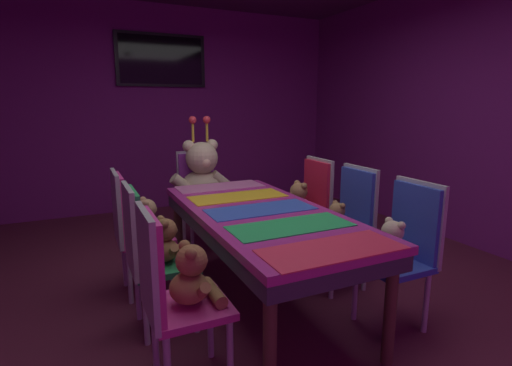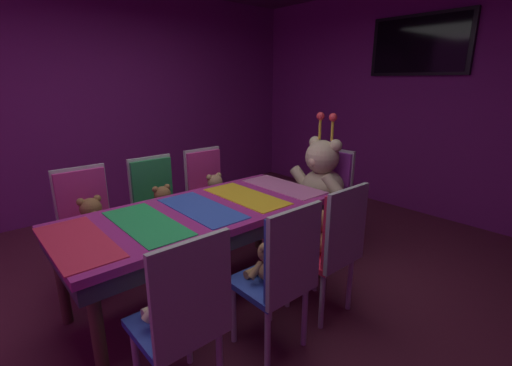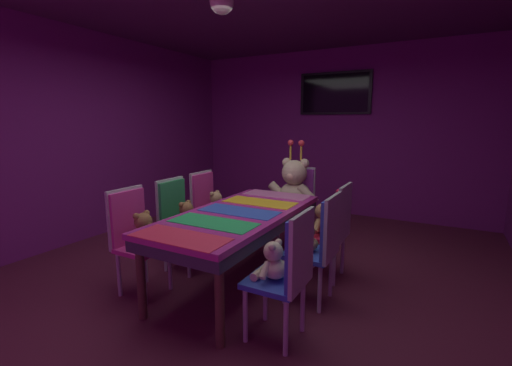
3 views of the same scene
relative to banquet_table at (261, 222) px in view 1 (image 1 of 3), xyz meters
name	(u,v)px [view 1 (image 1 of 3)]	position (x,y,z in m)	size (l,w,h in m)	color
ground_plane	(260,305)	(0.00, 0.00, -0.65)	(7.90, 7.90, 0.00)	#591E33
wall_back	(162,109)	(0.00, 3.20, 0.75)	(5.20, 0.12, 2.80)	#721E72
wall_right	(507,112)	(2.60, 0.00, 0.75)	(0.12, 6.40, 2.80)	#721E72
banquet_table	(261,222)	(0.00, 0.00, 0.00)	(0.90, 2.02, 0.75)	#B22D8C
chair_left_0	(165,284)	(-0.81, -0.58, -0.06)	(0.42, 0.41, 0.98)	#CC338C
teddy_left_0	(193,278)	(-0.66, -0.58, -0.05)	(0.27, 0.35, 0.33)	olive
chair_left_1	(144,245)	(-0.81, 0.03, -0.06)	(0.42, 0.41, 0.98)	#268C4C
teddy_left_1	(167,243)	(-0.67, 0.03, -0.07)	(0.25, 0.32, 0.30)	olive
chair_left_2	(129,221)	(-0.83, 0.60, -0.06)	(0.42, 0.41, 0.98)	#CC338C
teddy_left_2	(148,220)	(-0.69, 0.60, -0.06)	(0.25, 0.32, 0.30)	tan
chair_right_0	(408,239)	(0.79, -0.60, -0.06)	(0.42, 0.41, 0.98)	#2D47B2
teddy_right_0	(391,244)	(0.65, -0.60, -0.07)	(0.24, 0.31, 0.29)	beige
chair_right_1	(351,214)	(0.83, 0.03, -0.06)	(0.42, 0.41, 0.98)	#2D47B2
teddy_right_1	(336,220)	(0.68, 0.03, -0.08)	(0.21, 0.27, 0.26)	#9E7247
chair_right_2	(312,200)	(0.80, 0.56, -0.06)	(0.42, 0.41, 0.98)	red
teddy_right_2	(298,202)	(0.65, 0.56, -0.05)	(0.27, 0.34, 0.32)	#9E7247
throne_chair	(198,188)	(0.00, 1.54, -0.06)	(0.41, 0.42, 0.98)	purple
king_teddy_bear	(203,177)	(0.00, 1.37, 0.09)	(0.70, 0.54, 0.90)	beige
wall_tv	(161,60)	(0.00, 3.11, 1.40)	(1.20, 0.06, 0.69)	black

